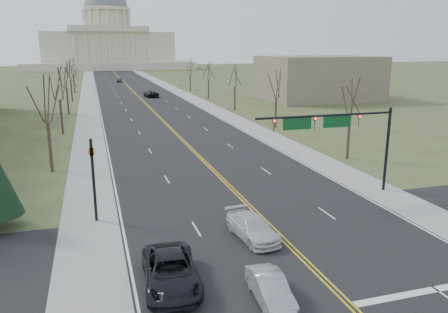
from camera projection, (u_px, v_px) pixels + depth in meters
ground at (339, 295)px, 21.89m from camera, size 600.00×600.00×0.00m
road at (133, 91)px, 124.00m from camera, size 20.00×380.00×0.01m
cross_road at (288, 244)px, 27.46m from camera, size 120.00×14.00×0.01m
sidewalk_left at (88, 92)px, 120.63m from camera, size 4.00×380.00×0.03m
sidewalk_right at (174, 89)px, 127.37m from camera, size 4.00×380.00×0.03m
center_line at (133, 91)px, 124.00m from camera, size 0.42×380.00×0.01m
edge_line_left at (97, 92)px, 121.25m from camera, size 0.15×380.00×0.01m
edge_line_right at (167, 90)px, 126.75m from camera, size 0.15×380.00×0.01m
stop_bar at (436, 289)px, 22.36m from camera, size 9.50×0.50×0.01m
capitol at (108, 43)px, 250.41m from camera, size 90.00×60.00×50.00m
signal_mast at (336, 128)px, 35.11m from camera, size 12.12×0.44×7.20m
signal_left at (93, 171)px, 30.29m from camera, size 0.32×0.36×6.00m
tree_r_0 at (351, 100)px, 46.92m from camera, size 3.74×3.74×8.50m
tree_l_0 at (46, 102)px, 41.84m from camera, size 3.96×3.96×9.00m
tree_r_1 at (277, 85)px, 65.49m from camera, size 3.74×3.74×8.50m
tree_l_1 at (59, 85)px, 60.40m from camera, size 3.96×3.96×9.00m
tree_r_2 at (235, 76)px, 84.05m from camera, size 3.74×3.74×8.50m
tree_l_2 at (66, 76)px, 78.97m from camera, size 3.96×3.96×9.00m
tree_r_3 at (208, 71)px, 102.62m from camera, size 3.74×3.74×8.50m
tree_l_3 at (70, 71)px, 97.54m from camera, size 3.96×3.96×9.00m
tree_r_4 at (190, 67)px, 121.19m from camera, size 3.74×3.74×8.50m
tree_l_4 at (73, 67)px, 116.10m from camera, size 3.96×3.96×9.00m
bldg_right_mass at (318, 78)px, 102.45m from camera, size 25.00×20.00×10.00m
car_sb_inner_lead at (270, 289)px, 21.14m from camera, size 1.64×4.16×1.35m
car_sb_outer_lead at (171, 271)px, 22.51m from camera, size 3.10×6.07×1.64m
car_sb_inner_second at (252, 227)px, 28.23m from camera, size 2.66×5.23×1.45m
car_far_nb at (151, 94)px, 108.12m from camera, size 3.47×6.22×1.65m
car_far_sb at (119, 80)px, 153.64m from camera, size 2.25×4.64×1.53m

